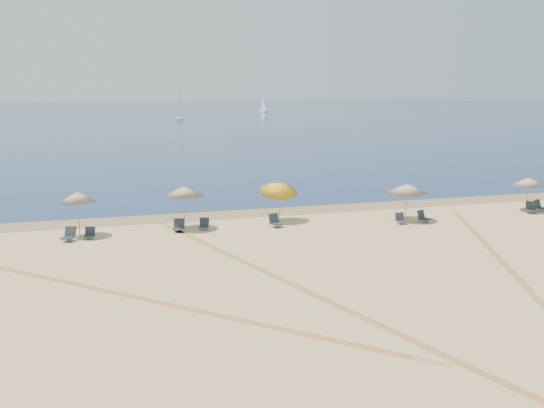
{
  "coord_description": "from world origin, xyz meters",
  "views": [
    {
      "loc": [
        -8.85,
        -10.98,
        7.64
      ],
      "look_at": [
        0.0,
        20.0,
        1.3
      ],
      "focal_mm": 38.2,
      "sensor_mm": 36.0,
      "label": 1
    }
  ],
  "objects_px": {
    "chair_5": "(204,224)",
    "sailboat_2": "(263,105)",
    "sailboat_1": "(180,110)",
    "chair_8": "(423,217)",
    "chair_2": "(69,235)",
    "umbrella_1": "(77,197)",
    "umbrella_2": "(184,191)",
    "umbrella_3": "(279,187)",
    "chair_3": "(90,234)",
    "chair_6": "(275,221)",
    "chair_10": "(540,206)",
    "chair_9": "(531,208)",
    "umbrella_5": "(528,182)",
    "chair_7": "(401,219)",
    "umbrella_4": "(407,188)",
    "chair_4": "(179,226)"
  },
  "relations": [
    {
      "from": "chair_3",
      "to": "chair_6",
      "type": "distance_m",
      "value": 10.11
    },
    {
      "from": "chair_6",
      "to": "chair_10",
      "type": "bearing_deg",
      "value": -19.49
    },
    {
      "from": "chair_3",
      "to": "chair_9",
      "type": "distance_m",
      "value": 26.8
    },
    {
      "from": "umbrella_2",
      "to": "chair_4",
      "type": "relative_size",
      "value": 3.09
    },
    {
      "from": "umbrella_2",
      "to": "sailboat_1",
      "type": "height_order",
      "value": "sailboat_1"
    },
    {
      "from": "umbrella_2",
      "to": "sailboat_2",
      "type": "height_order",
      "value": "sailboat_2"
    },
    {
      "from": "umbrella_1",
      "to": "umbrella_2",
      "type": "distance_m",
      "value": 5.61
    },
    {
      "from": "chair_9",
      "to": "sailboat_1",
      "type": "bearing_deg",
      "value": 115.96
    },
    {
      "from": "chair_5",
      "to": "sailboat_1",
      "type": "height_order",
      "value": "sailboat_1"
    },
    {
      "from": "chair_3",
      "to": "chair_4",
      "type": "distance_m",
      "value": 4.7
    },
    {
      "from": "chair_7",
      "to": "sailboat_2",
      "type": "distance_m",
      "value": 179.39
    },
    {
      "from": "umbrella_2",
      "to": "umbrella_3",
      "type": "xyz_separation_m",
      "value": [
        5.64,
        0.31,
        -0.09
      ]
    },
    {
      "from": "umbrella_2",
      "to": "chair_5",
      "type": "distance_m",
      "value": 2.17
    },
    {
      "from": "chair_6",
      "to": "chair_9",
      "type": "height_order",
      "value": "chair_6"
    },
    {
      "from": "chair_8",
      "to": "sailboat_2",
      "type": "relative_size",
      "value": 0.1
    },
    {
      "from": "chair_5",
      "to": "umbrella_5",
      "type": "bearing_deg",
      "value": 16.18
    },
    {
      "from": "umbrella_4",
      "to": "chair_5",
      "type": "relative_size",
      "value": 3.12
    },
    {
      "from": "sailboat_1",
      "to": "umbrella_5",
      "type": "bearing_deg",
      "value": -77.62
    },
    {
      "from": "chair_6",
      "to": "chair_10",
      "type": "distance_m",
      "value": 17.7
    },
    {
      "from": "sailboat_1",
      "to": "chair_8",
      "type": "bearing_deg",
      "value": -81.46
    },
    {
      "from": "umbrella_5",
      "to": "chair_3",
      "type": "xyz_separation_m",
      "value": [
        -26.99,
        0.16,
        -1.62
      ]
    },
    {
      "from": "umbrella_5",
      "to": "chair_8",
      "type": "xyz_separation_m",
      "value": [
        -8.16,
        -1.13,
        -1.58
      ]
    },
    {
      "from": "umbrella_1",
      "to": "sailboat_1",
      "type": "bearing_deg",
      "value": 80.47
    },
    {
      "from": "chair_2",
      "to": "sailboat_1",
      "type": "distance_m",
      "value": 123.17
    },
    {
      "from": "chair_6",
      "to": "sailboat_2",
      "type": "height_order",
      "value": "sailboat_2"
    },
    {
      "from": "chair_6",
      "to": "chair_9",
      "type": "relative_size",
      "value": 0.98
    },
    {
      "from": "chair_5",
      "to": "chair_8",
      "type": "height_order",
      "value": "chair_8"
    },
    {
      "from": "chair_3",
      "to": "chair_5",
      "type": "distance_m",
      "value": 6.13
    },
    {
      "from": "chair_8",
      "to": "sailboat_1",
      "type": "bearing_deg",
      "value": 65.6
    },
    {
      "from": "umbrella_5",
      "to": "chair_5",
      "type": "bearing_deg",
      "value": 178.29
    },
    {
      "from": "umbrella_4",
      "to": "sailboat_2",
      "type": "relative_size",
      "value": 0.28
    },
    {
      "from": "umbrella_3",
      "to": "umbrella_4",
      "type": "height_order",
      "value": "umbrella_3"
    },
    {
      "from": "chair_8",
      "to": "sailboat_1",
      "type": "relative_size",
      "value": 0.09
    },
    {
      "from": "umbrella_4",
      "to": "chair_6",
      "type": "bearing_deg",
      "value": 176.5
    },
    {
      "from": "chair_3",
      "to": "sailboat_1",
      "type": "xyz_separation_m",
      "value": [
        19.7,
        121.28,
        2.52
      ]
    },
    {
      "from": "chair_9",
      "to": "umbrella_5",
      "type": "bearing_deg",
      "value": 96.68
    },
    {
      "from": "sailboat_1",
      "to": "umbrella_1",
      "type": "bearing_deg",
      "value": -90.59
    },
    {
      "from": "umbrella_3",
      "to": "chair_8",
      "type": "distance_m",
      "value": 8.68
    },
    {
      "from": "umbrella_3",
      "to": "umbrella_5",
      "type": "relative_size",
      "value": 1.2
    },
    {
      "from": "umbrella_3",
      "to": "chair_3",
      "type": "xyz_separation_m",
      "value": [
        -10.72,
        -1.25,
        -1.78
      ]
    },
    {
      "from": "umbrella_1",
      "to": "chair_10",
      "type": "relative_size",
      "value": 2.83
    },
    {
      "from": "chair_2",
      "to": "chair_8",
      "type": "bearing_deg",
      "value": 21.15
    },
    {
      "from": "umbrella_1",
      "to": "umbrella_5",
      "type": "height_order",
      "value": "umbrella_1"
    },
    {
      "from": "umbrella_4",
      "to": "sailboat_2",
      "type": "height_order",
      "value": "sailboat_2"
    },
    {
      "from": "umbrella_2",
      "to": "chair_5",
      "type": "xyz_separation_m",
      "value": [
        1.02,
        -0.48,
        -1.86
      ]
    },
    {
      "from": "umbrella_1",
      "to": "umbrella_3",
      "type": "relative_size",
      "value": 0.92
    },
    {
      "from": "chair_3",
      "to": "chair_4",
      "type": "height_order",
      "value": "chair_4"
    },
    {
      "from": "umbrella_4",
      "to": "chair_4",
      "type": "distance_m",
      "value": 13.57
    },
    {
      "from": "chair_5",
      "to": "sailboat_2",
      "type": "xyz_separation_m",
      "value": [
        50.12,
        173.37,
        2.23
      ]
    },
    {
      "from": "chair_2",
      "to": "chair_7",
      "type": "bearing_deg",
      "value": 20.91
    }
  ]
}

